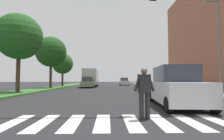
% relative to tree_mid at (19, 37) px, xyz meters
% --- Properties ---
extents(ground_plane, '(140.00, 140.00, 0.00)m').
position_rel_tree_mid_xyz_m(ground_plane, '(8.58, 12.37, -5.28)').
color(ground_plane, '#262628').
extents(crosswalk, '(6.75, 2.20, 0.01)m').
position_rel_tree_mid_xyz_m(crosswalk, '(8.58, -10.76, -5.28)').
color(crosswalk, silver).
rests_on(crosswalk, ground_plane).
extents(median_strip, '(3.29, 64.00, 0.15)m').
position_rel_tree_mid_xyz_m(median_strip, '(-0.15, 10.37, -5.21)').
color(median_strip, '#386B2D').
rests_on(median_strip, ground_plane).
extents(tree_mid, '(4.26, 4.26, 7.28)m').
position_rel_tree_mid_xyz_m(tree_mid, '(0.00, 0.00, 0.00)').
color(tree_mid, '#4C3823').
rests_on(tree_mid, median_strip).
extents(tree_far, '(4.36, 4.36, 7.33)m').
position_rel_tree_mid_xyz_m(tree_far, '(0.09, 8.81, -0.00)').
color(tree_far, '#4C3823').
rests_on(tree_far, median_strip).
extents(tree_distant, '(3.73, 3.73, 5.90)m').
position_rel_tree_mid_xyz_m(tree_distant, '(0.10, 15.27, -1.12)').
color(tree_distant, '#4C3823').
rests_on(tree_distant, median_strip).
extents(sidewalk_right, '(3.00, 64.00, 0.15)m').
position_rel_tree_mid_xyz_m(sidewalk_right, '(17.46, 10.37, -5.21)').
color(sidewalk_right, '#9E9991').
rests_on(sidewalk_right, ground_plane).
extents(traffic_light_gantry, '(10.72, 0.30, 6.00)m').
position_rel_tree_mid_xyz_m(traffic_light_gantry, '(4.47, -8.96, -0.85)').
color(traffic_light_gantry, gold).
rests_on(traffic_light_gantry, median_strip).
extents(street_lamp_right, '(1.02, 0.24, 7.50)m').
position_rel_tree_mid_xyz_m(street_lamp_right, '(16.87, -3.05, -0.69)').
color(street_lamp_right, slate).
rests_on(street_lamp_right, sidewalk_right).
extents(pedestrian_performer, '(0.75, 0.31, 1.69)m').
position_rel_tree_mid_xyz_m(pedestrian_performer, '(9.50, -10.37, -4.35)').
color(pedestrian_performer, '#262628').
rests_on(pedestrian_performer, ground_plane).
extents(suv_crossing, '(2.30, 4.74, 1.97)m').
position_rel_tree_mid_xyz_m(suv_crossing, '(11.66, -7.58, -4.35)').
color(suv_crossing, silver).
rests_on(suv_crossing, ground_plane).
extents(sedan_midblock, '(2.14, 4.66, 1.69)m').
position_rel_tree_mid_xyz_m(sedan_midblock, '(5.07, 11.16, -4.50)').
color(sedan_midblock, gray).
rests_on(sedan_midblock, ground_plane).
extents(sedan_distant, '(2.00, 4.44, 1.72)m').
position_rel_tree_mid_xyz_m(sedan_distant, '(12.00, 23.02, -4.49)').
color(sedan_distant, silver).
rests_on(sedan_distant, ground_plane).
extents(truck_box_delivery, '(2.40, 6.20, 3.10)m').
position_rel_tree_mid_xyz_m(truck_box_delivery, '(5.26, 14.57, -3.65)').
color(truck_box_delivery, silver).
rests_on(truck_box_delivery, ground_plane).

